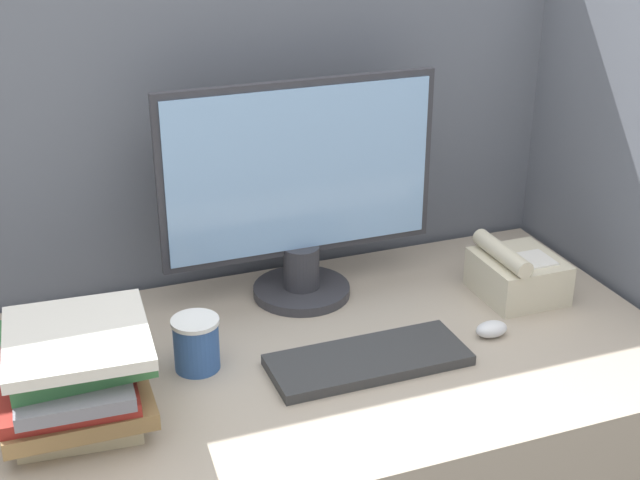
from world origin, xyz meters
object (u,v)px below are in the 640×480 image
object	(u,v)px
keyboard	(368,360)
mouse	(492,329)
coffee_cup	(196,344)
desk_telephone	(517,274)
book_stack	(74,374)
monitor	(300,195)

from	to	relation	value
keyboard	mouse	bearing A→B (deg)	2.15
mouse	coffee_cup	bearing A→B (deg)	170.73
mouse	desk_telephone	world-z (taller)	desk_telephone
book_stack	coffee_cup	bearing A→B (deg)	19.22
mouse	desk_telephone	bearing A→B (deg)	44.29
mouse	coffee_cup	world-z (taller)	coffee_cup
monitor	desk_telephone	distance (m)	0.49
book_stack	desk_telephone	xyz separation A→B (m)	(0.92, 0.12, -0.03)
monitor	coffee_cup	bearing A→B (deg)	-143.15
keyboard	book_stack	world-z (taller)	book_stack
keyboard	mouse	xyz separation A→B (m)	(0.26, 0.01, 0.01)
desk_telephone	book_stack	bearing A→B (deg)	-172.64
coffee_cup	desk_telephone	world-z (taller)	desk_telephone
coffee_cup	book_stack	bearing A→B (deg)	-160.78
mouse	desk_telephone	xyz separation A→B (m)	(0.14, 0.13, 0.03)
coffee_cup	desk_telephone	distance (m)	0.70
mouse	coffee_cup	xyz separation A→B (m)	(-0.56, 0.09, 0.04)
monitor	coffee_cup	distance (m)	0.38
book_stack	mouse	bearing A→B (deg)	-1.07
book_stack	desk_telephone	size ratio (longest dim) A/B	1.58
mouse	book_stack	distance (m)	0.78
monitor	book_stack	xyz separation A→B (m)	(-0.49, -0.28, -0.14)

